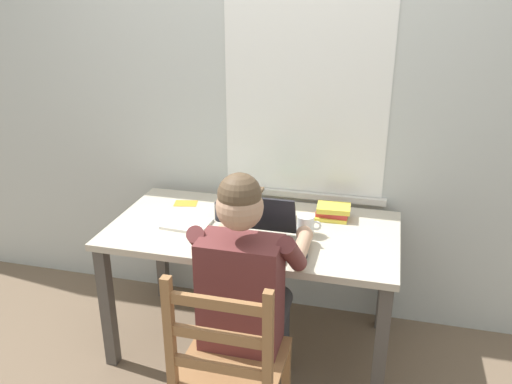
{
  "coord_description": "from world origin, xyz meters",
  "views": [
    {
      "loc": [
        0.63,
        -2.39,
        1.92
      ],
      "look_at": [
        0.03,
        -0.05,
        0.95
      ],
      "focal_mm": 37.13,
      "sensor_mm": 36.0,
      "label": 1
    }
  ],
  "objects_px": {
    "book_stack_main": "(275,212)",
    "wooden_chair": "(230,368)",
    "seated_person": "(247,285)",
    "computer_mouse": "(301,256)",
    "landscape_photo_print": "(186,203)",
    "laptop": "(258,234)",
    "coffee_mug_white": "(306,225)",
    "book_stack_side": "(333,212)",
    "coffee_mug_dark": "(223,211)",
    "desk": "(253,243)"
  },
  "relations": [
    {
      "from": "seated_person",
      "to": "computer_mouse",
      "type": "height_order",
      "value": "seated_person"
    },
    {
      "from": "coffee_mug_dark",
      "to": "seated_person",
      "type": "bearing_deg",
      "value": -62.23
    },
    {
      "from": "book_stack_main",
      "to": "coffee_mug_dark",
      "type": "bearing_deg",
      "value": -162.74
    },
    {
      "from": "seated_person",
      "to": "book_stack_main",
      "type": "distance_m",
      "value": 0.61
    },
    {
      "from": "computer_mouse",
      "to": "book_stack_side",
      "type": "xyz_separation_m",
      "value": [
        0.09,
        0.49,
        0.02
      ]
    },
    {
      "from": "desk",
      "to": "laptop",
      "type": "xyz_separation_m",
      "value": [
        0.07,
        -0.18,
        0.14
      ]
    },
    {
      "from": "seated_person",
      "to": "book_stack_main",
      "type": "xyz_separation_m",
      "value": [
        -0.01,
        0.61,
        0.09
      ]
    },
    {
      "from": "wooden_chair",
      "to": "computer_mouse",
      "type": "relative_size",
      "value": 9.31
    },
    {
      "from": "coffee_mug_white",
      "to": "landscape_photo_print",
      "type": "xyz_separation_m",
      "value": [
        -0.73,
        0.23,
        -0.05
      ]
    },
    {
      "from": "computer_mouse",
      "to": "coffee_mug_white",
      "type": "xyz_separation_m",
      "value": [
        -0.02,
        0.26,
        0.03
      ]
    },
    {
      "from": "coffee_mug_white",
      "to": "laptop",
      "type": "bearing_deg",
      "value": -142.26
    },
    {
      "from": "laptop",
      "to": "coffee_mug_white",
      "type": "bearing_deg",
      "value": 37.74
    },
    {
      "from": "seated_person",
      "to": "coffee_mug_dark",
      "type": "bearing_deg",
      "value": 117.77
    },
    {
      "from": "wooden_chair",
      "to": "computer_mouse",
      "type": "height_order",
      "value": "wooden_chair"
    },
    {
      "from": "seated_person",
      "to": "wooden_chair",
      "type": "xyz_separation_m",
      "value": [
        -0.0,
        -0.28,
        -0.22
      ]
    },
    {
      "from": "seated_person",
      "to": "book_stack_main",
      "type": "relative_size",
      "value": 5.98
    },
    {
      "from": "wooden_chair",
      "to": "computer_mouse",
      "type": "bearing_deg",
      "value": 66.69
    },
    {
      "from": "laptop",
      "to": "book_stack_main",
      "type": "height_order",
      "value": "laptop"
    },
    {
      "from": "laptop",
      "to": "coffee_mug_dark",
      "type": "relative_size",
      "value": 2.66
    },
    {
      "from": "laptop",
      "to": "landscape_photo_print",
      "type": "height_order",
      "value": "laptop"
    },
    {
      "from": "wooden_chair",
      "to": "laptop",
      "type": "height_order",
      "value": "laptop"
    },
    {
      "from": "coffee_mug_dark",
      "to": "book_stack_side",
      "type": "height_order",
      "value": "coffee_mug_dark"
    },
    {
      "from": "seated_person",
      "to": "coffee_mug_white",
      "type": "relative_size",
      "value": 9.88
    },
    {
      "from": "desk",
      "to": "coffee_mug_white",
      "type": "distance_m",
      "value": 0.31
    },
    {
      "from": "book_stack_side",
      "to": "landscape_photo_print",
      "type": "distance_m",
      "value": 0.84
    },
    {
      "from": "seated_person",
      "to": "laptop",
      "type": "distance_m",
      "value": 0.31
    },
    {
      "from": "seated_person",
      "to": "book_stack_main",
      "type": "height_order",
      "value": "seated_person"
    },
    {
      "from": "computer_mouse",
      "to": "coffee_mug_dark",
      "type": "xyz_separation_m",
      "value": [
        -0.48,
        0.33,
        0.03
      ]
    },
    {
      "from": "desk",
      "to": "coffee_mug_white",
      "type": "xyz_separation_m",
      "value": [
        0.28,
        -0.02,
        0.14
      ]
    },
    {
      "from": "book_stack_main",
      "to": "seated_person",
      "type": "bearing_deg",
      "value": -88.9
    },
    {
      "from": "book_stack_main",
      "to": "wooden_chair",
      "type": "bearing_deg",
      "value": -89.25
    },
    {
      "from": "laptop",
      "to": "coffee_mug_dark",
      "type": "distance_m",
      "value": 0.34
    },
    {
      "from": "desk",
      "to": "book_stack_side",
      "type": "relative_size",
      "value": 8.04
    },
    {
      "from": "coffee_mug_white",
      "to": "landscape_photo_print",
      "type": "distance_m",
      "value": 0.77
    },
    {
      "from": "desk",
      "to": "book_stack_side",
      "type": "height_order",
      "value": "book_stack_side"
    },
    {
      "from": "laptop",
      "to": "book_stack_main",
      "type": "bearing_deg",
      "value": 87.77
    },
    {
      "from": "computer_mouse",
      "to": "landscape_photo_print",
      "type": "relative_size",
      "value": 0.77
    },
    {
      "from": "computer_mouse",
      "to": "coffee_mug_dark",
      "type": "bearing_deg",
      "value": 145.23
    },
    {
      "from": "book_stack_side",
      "to": "wooden_chair",
      "type": "bearing_deg",
      "value": -106.79
    },
    {
      "from": "desk",
      "to": "wooden_chair",
      "type": "relative_size",
      "value": 1.59
    },
    {
      "from": "wooden_chair",
      "to": "book_stack_main",
      "type": "xyz_separation_m",
      "value": [
        -0.01,
        0.89,
        0.31
      ]
    },
    {
      "from": "computer_mouse",
      "to": "book_stack_side",
      "type": "height_order",
      "value": "book_stack_side"
    },
    {
      "from": "seated_person",
      "to": "coffee_mug_white",
      "type": "height_order",
      "value": "seated_person"
    },
    {
      "from": "seated_person",
      "to": "landscape_photo_print",
      "type": "xyz_separation_m",
      "value": [
        -0.55,
        0.67,
        0.05
      ]
    },
    {
      "from": "laptop",
      "to": "landscape_photo_print",
      "type": "distance_m",
      "value": 0.65
    },
    {
      "from": "wooden_chair",
      "to": "laptop",
      "type": "distance_m",
      "value": 0.66
    },
    {
      "from": "desk",
      "to": "wooden_chair",
      "type": "xyz_separation_m",
      "value": [
        0.1,
        -0.75,
        -0.19
      ]
    },
    {
      "from": "coffee_mug_white",
      "to": "desk",
      "type": "bearing_deg",
      "value": 176.63
    },
    {
      "from": "seated_person",
      "to": "landscape_photo_print",
      "type": "height_order",
      "value": "seated_person"
    },
    {
      "from": "desk",
      "to": "coffee_mug_dark",
      "type": "xyz_separation_m",
      "value": [
        -0.18,
        0.06,
        0.14
      ]
    }
  ]
}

